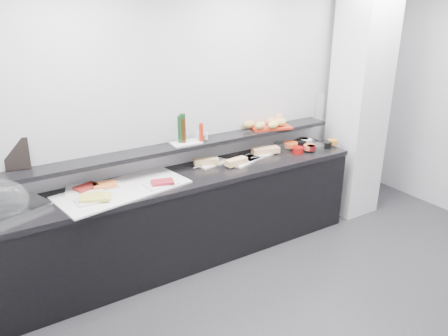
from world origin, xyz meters
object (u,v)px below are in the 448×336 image
condiment_tray (186,143)px  bread_tray (269,126)px  framed_print (17,154)px  carafe (319,107)px  cloche_base (13,210)px  sandwich_plate_mid (245,161)px

condiment_tray → bread_tray: size_ratio=0.66×
framed_print → bread_tray: (2.51, -0.09, -0.12)m
bread_tray → carafe: size_ratio=1.43×
cloche_base → condiment_tray: 1.62m
framed_print → sandwich_plate_mid: bearing=5.0°
cloche_base → sandwich_plate_mid: cloche_base is taller
sandwich_plate_mid → bread_tray: bearing=2.0°
cloche_base → framed_print: (0.12, 0.26, 0.36)m
cloche_base → carafe: size_ratio=1.66×
bread_tray → carafe: carafe is taller
sandwich_plate_mid → bread_tray: (0.45, 0.19, 0.25)m
condiment_tray → sandwich_plate_mid: bearing=-14.1°
condiment_tray → carafe: size_ratio=0.94×
cloche_base → condiment_tray: size_ratio=1.76×
cloche_base → framed_print: 0.46m
condiment_tray → carafe: (1.70, -0.01, 0.14)m
cloche_base → sandwich_plate_mid: size_ratio=1.30×
bread_tray → carafe: 0.69m
framed_print → condiment_tray: size_ratio=0.92×
cloche_base → condiment_tray: condiment_tray is taller
cloche_base → carafe: carafe is taller
cloche_base → framed_print: size_ratio=1.91×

